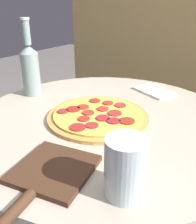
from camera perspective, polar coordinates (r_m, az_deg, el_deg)
table at (r=0.87m, az=1.34°, el=-14.13°), size 0.81×0.81×0.77m
fence_panel at (r=1.34m, az=20.26°, el=11.84°), size 1.52×0.04×1.66m
pizza at (r=0.74m, az=-0.01°, el=-0.85°), size 0.30×0.30×0.02m
beer_bottle at (r=0.93m, az=-15.22°, el=9.80°), size 0.06×0.06×0.27m
pizza_paddle at (r=0.52m, az=-11.29°, el=-13.98°), size 0.18×0.28×0.02m
drinking_glass at (r=0.45m, az=6.26°, el=-12.50°), size 0.08×0.08×0.12m
napkin at (r=0.97m, az=12.70°, el=4.68°), size 0.17×0.13×0.01m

